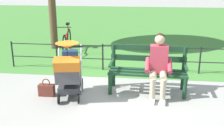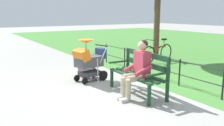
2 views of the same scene
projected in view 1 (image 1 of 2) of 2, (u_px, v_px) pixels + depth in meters
ground_plane at (122, 91)px, 5.83m from camera, size 60.00×60.00×0.00m
grass_lawn at (135, 23)px, 14.16m from camera, size 40.00×16.00×0.01m
park_bench at (148, 67)px, 5.72m from camera, size 1.62×0.66×0.96m
person_on_bench at (159, 64)px, 5.44m from camera, size 0.55×0.74×1.28m
stroller at (69, 70)px, 5.36m from camera, size 0.63×0.95×1.15m
handbag at (47, 90)px, 5.59m from camera, size 0.32×0.14×0.37m
park_fence at (126, 55)px, 6.97m from camera, size 6.14×0.04×0.70m
bicycle at (67, 41)px, 8.79m from camera, size 0.44×1.65×0.89m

